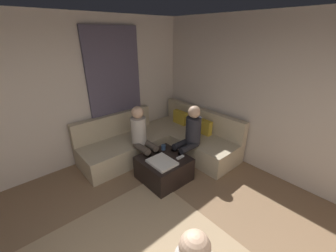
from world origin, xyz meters
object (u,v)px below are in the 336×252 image
Objects in this scene: coffee_mug at (163,147)px; person_on_couch_side at (142,136)px; sectional_couch at (163,141)px; game_remote at (180,157)px; person_on_couch_back at (189,135)px; ottoman at (164,168)px.

coffee_mug is 0.44m from person_on_couch_side.
sectional_couch is 2.12× the size of person_on_couch_side.
person_on_couch_back reaches higher than game_remote.
coffee_mug is at bearing 140.71° from ottoman.
person_on_couch_back is at bearing 113.06° from game_remote.
person_on_couch_side reaches higher than coffee_mug.
person_on_couch_back is (0.23, 0.43, 0.19)m from coffee_mug.
person_on_couch_side is at bearing -143.12° from coffee_mug.
game_remote is 0.48m from person_on_couch_back.
game_remote is (0.18, 0.22, 0.22)m from ottoman.
person_on_couch_back is at bearing 61.34° from coffee_mug.
game_remote is at bearing 111.23° from person_on_couch_side.
person_on_couch_back reaches higher than sectional_couch.
person_on_couch_back is (-0.17, 0.39, 0.23)m from game_remote.
person_on_couch_side is at bearing -173.73° from ottoman.
game_remote is 0.12× the size of person_on_couch_back.
ottoman is at bearing 88.64° from person_on_couch_back.
sectional_couch is at bearing 141.30° from coffee_mug.
sectional_couch is 0.80m from person_on_couch_back.
game_remote is at bearing 113.06° from person_on_couch_back.
game_remote is at bearing 50.71° from ottoman.
coffee_mug is at bearing -38.70° from sectional_couch.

